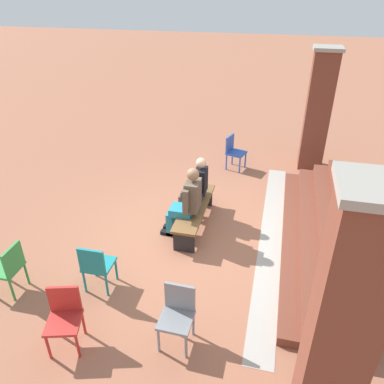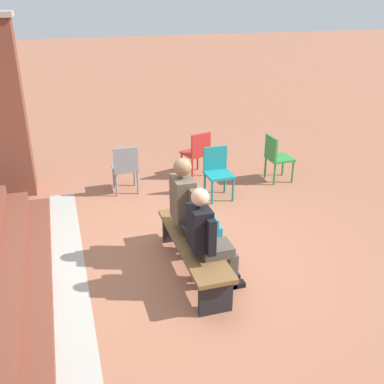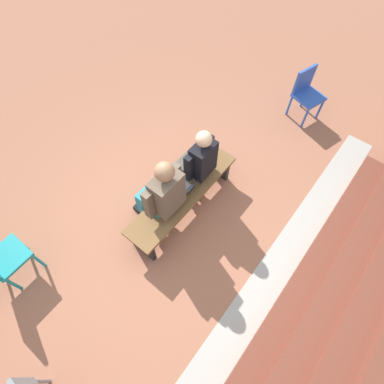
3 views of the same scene
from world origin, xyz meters
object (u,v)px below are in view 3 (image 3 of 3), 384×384
at_px(plastic_chair_near_bench_left, 306,91).
at_px(laptop, 183,191).
at_px(person_adult, 161,194).
at_px(bench, 183,196).
at_px(person_student, 196,161).

bearing_deg(plastic_chair_near_bench_left, laptop, -7.06).
bearing_deg(person_adult, laptop, 165.06).
height_order(bench, person_adult, person_adult).
height_order(person_student, plastic_chair_near_bench_left, person_student).
xyz_separation_m(person_adult, laptop, (-0.31, 0.08, -0.23)).
bearing_deg(plastic_chair_near_bench_left, person_student, -9.91).
height_order(person_student, person_adult, person_adult).
distance_m(bench, laptop, 0.15).
bearing_deg(person_adult, person_student, 179.48).
distance_m(bench, plastic_chair_near_bench_left, 2.75).
bearing_deg(laptop, plastic_chair_near_bench_left, 172.94).
relative_size(person_student, person_adult, 0.93).
bearing_deg(bench, laptop, 88.39).
height_order(person_student, laptop, person_student).
bearing_deg(plastic_chair_near_bench_left, person_adult, -7.87).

